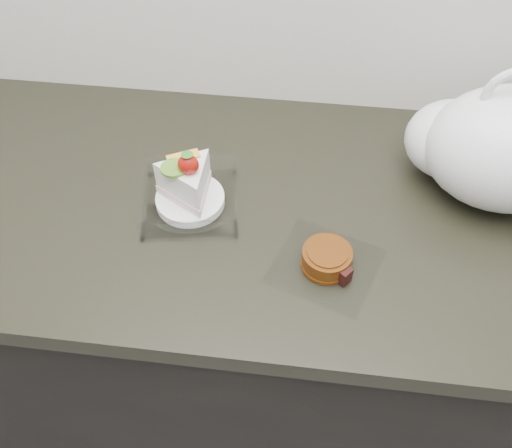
# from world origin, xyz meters

# --- Properties ---
(counter) EXTENTS (2.04, 0.64, 0.90)m
(counter) POSITION_xyz_m (0.00, 1.69, 0.45)
(counter) COLOR black
(counter) RESTS_ON ground
(cake_tray) EXTENTS (0.20, 0.20, 0.13)m
(cake_tray) POSITION_xyz_m (-0.15, 1.67, 0.94)
(cake_tray) COLOR white
(cake_tray) RESTS_ON counter
(mooncake_wrap) EXTENTS (0.21, 0.20, 0.04)m
(mooncake_wrap) POSITION_xyz_m (0.11, 1.56, 0.92)
(mooncake_wrap) COLOR white
(mooncake_wrap) RESTS_ON counter
(plastic_bag) EXTENTS (0.36, 0.29, 0.27)m
(plastic_bag) POSITION_xyz_m (0.39, 1.77, 1.01)
(plastic_bag) COLOR white
(plastic_bag) RESTS_ON counter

